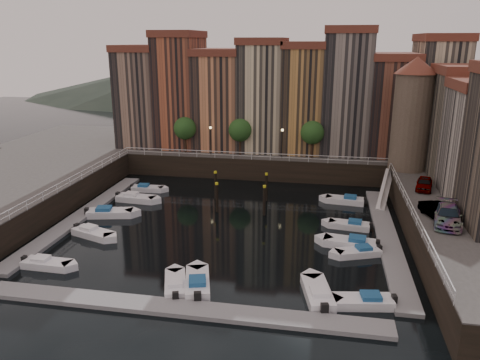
% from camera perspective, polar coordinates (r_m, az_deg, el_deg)
% --- Properties ---
extents(ground, '(200.00, 200.00, 0.00)m').
position_cam_1_polar(ground, '(49.86, -1.53, -5.28)').
color(ground, black).
rests_on(ground, ground).
extents(quay_far, '(80.00, 20.00, 3.00)m').
position_cam_1_polar(quay_far, '(73.89, 2.63, 3.24)').
color(quay_far, black).
rests_on(quay_far, ground).
extents(dock_left, '(2.00, 28.00, 0.35)m').
position_cam_1_polar(dock_left, '(54.45, -18.73, -4.07)').
color(dock_left, gray).
rests_on(dock_left, ground).
extents(dock_right, '(2.00, 28.00, 0.35)m').
position_cam_1_polar(dock_right, '(48.36, 17.48, -6.59)').
color(dock_right, gray).
rests_on(dock_right, ground).
extents(dock_near, '(30.00, 2.00, 0.35)m').
position_cam_1_polar(dock_near, '(35.08, -7.47, -15.24)').
color(dock_near, gray).
rests_on(dock_near, ground).
extents(mountains, '(145.00, 100.00, 18.00)m').
position_cam_1_polar(mountains, '(155.79, 7.66, 12.58)').
color(mountains, '#2D382D').
rests_on(mountains, ground).
extents(far_terrace, '(48.70, 10.30, 17.50)m').
position_cam_1_polar(far_terrace, '(69.44, 5.19, 10.25)').
color(far_terrace, '#91715C').
rests_on(far_terrace, quay_far).
extents(corner_tower, '(5.20, 5.20, 13.80)m').
position_cam_1_polar(corner_tower, '(61.19, 20.23, 7.72)').
color(corner_tower, '#6B5B4C').
rests_on(corner_tower, quay_right).
extents(promenade_trees, '(21.20, 3.20, 5.20)m').
position_cam_1_polar(promenade_trees, '(65.49, 0.58, 6.06)').
color(promenade_trees, black).
rests_on(promenade_trees, quay_far).
extents(street_lamps, '(10.36, 0.36, 4.18)m').
position_cam_1_polar(street_lamps, '(64.59, 0.72, 5.29)').
color(street_lamps, black).
rests_on(street_lamps, quay_far).
extents(railings, '(36.08, 34.04, 0.52)m').
position_cam_1_polar(railings, '(53.15, -0.47, 0.45)').
color(railings, white).
rests_on(railings, ground).
extents(gangway, '(2.78, 8.32, 3.73)m').
position_cam_1_polar(gangway, '(58.17, 17.31, -0.81)').
color(gangway, white).
rests_on(gangway, ground).
extents(mooring_pilings, '(6.96, 5.29, 3.78)m').
position_cam_1_polar(mooring_pilings, '(54.26, 0.07, -1.57)').
color(mooring_pilings, black).
rests_on(mooring_pilings, ground).
extents(boat_left_0, '(4.45, 1.69, 1.02)m').
position_cam_1_polar(boat_left_0, '(43.77, -22.55, -9.40)').
color(boat_left_0, white).
rests_on(boat_left_0, ground).
extents(boat_left_1, '(4.85, 3.10, 1.09)m').
position_cam_1_polar(boat_left_1, '(48.72, -17.52, -6.17)').
color(boat_left_1, white).
rests_on(boat_left_1, ground).
extents(boat_left_2, '(5.34, 2.91, 1.19)m').
position_cam_1_polar(boat_left_2, '(53.57, -15.67, -3.88)').
color(boat_left_2, white).
rests_on(boat_left_2, ground).
extents(boat_left_3, '(5.07, 2.15, 1.15)m').
position_cam_1_polar(boat_left_3, '(57.71, -12.63, -2.18)').
color(boat_left_3, white).
rests_on(boat_left_3, ground).
extents(boat_left_4, '(4.31, 1.81, 0.98)m').
position_cam_1_polar(boat_left_4, '(61.37, -11.28, -1.02)').
color(boat_left_4, white).
rests_on(boat_left_4, ground).
extents(boat_right_0, '(4.79, 2.38, 1.07)m').
position_cam_1_polar(boat_right_0, '(36.35, 14.87, -14.12)').
color(boat_right_0, white).
rests_on(boat_right_0, ground).
extents(boat_right_1, '(4.35, 2.91, 0.98)m').
position_cam_1_polar(boat_right_1, '(43.92, 14.29, -8.51)').
color(boat_right_1, white).
rests_on(boat_right_1, ground).
extents(boat_right_2, '(5.24, 2.52, 1.18)m').
position_cam_1_polar(boat_right_2, '(45.44, 13.40, -7.48)').
color(boat_right_2, white).
rests_on(boat_right_2, ground).
extents(boat_right_3, '(4.49, 2.10, 1.01)m').
position_cam_1_polar(boat_right_3, '(49.76, 13.29, -5.37)').
color(boat_right_3, white).
rests_on(boat_right_3, ground).
extents(boat_right_4, '(4.85, 2.27, 1.09)m').
position_cam_1_polar(boat_right_4, '(57.10, 12.78, -2.42)').
color(boat_right_4, white).
rests_on(boat_right_4, ground).
extents(boat_near_1, '(2.87, 4.55, 1.02)m').
position_cam_1_polar(boat_near_1, '(37.73, -7.89, -12.49)').
color(boat_near_1, white).
rests_on(boat_near_1, ground).
extents(boat_near_2, '(3.07, 5.21, 1.17)m').
position_cam_1_polar(boat_near_2, '(37.60, -5.20, -12.43)').
color(boat_near_2, white).
rests_on(boat_near_2, ground).
extents(boat_near_3, '(2.85, 5.25, 1.17)m').
position_cam_1_polar(boat_near_3, '(36.57, 9.46, -13.49)').
color(boat_near_3, white).
rests_on(boat_near_3, ground).
extents(car_a, '(2.48, 4.25, 1.36)m').
position_cam_1_polar(car_a, '(54.38, 21.54, -0.49)').
color(car_a, gray).
rests_on(car_a, quay_right).
extents(car_b, '(2.72, 4.36, 1.36)m').
position_cam_1_polar(car_b, '(46.16, 22.83, -3.60)').
color(car_b, gray).
rests_on(car_b, quay_right).
extents(car_c, '(3.19, 5.84, 1.61)m').
position_cam_1_polar(car_c, '(45.04, 23.96, -4.06)').
color(car_c, gray).
rests_on(car_c, quay_right).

